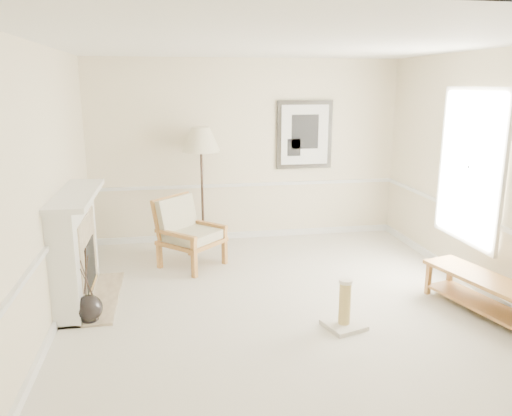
{
  "coord_description": "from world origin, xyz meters",
  "views": [
    {
      "loc": [
        -1.23,
        -5.19,
        2.49
      ],
      "look_at": [
        -0.2,
        0.7,
        1.01
      ],
      "focal_mm": 35.0,
      "sensor_mm": 36.0,
      "label": 1
    }
  ],
  "objects_px": {
    "floor_lamp": "(201,143)",
    "bench": "(486,290)",
    "floor_vase": "(89,309)",
    "armchair": "(186,229)",
    "scratching_post": "(344,312)"
  },
  "relations": [
    {
      "from": "floor_lamp",
      "to": "bench",
      "type": "xyz_separation_m",
      "value": [
        2.9,
        -2.98,
        -1.35
      ]
    },
    {
      "from": "floor_vase",
      "to": "bench",
      "type": "xyz_separation_m",
      "value": [
        4.3,
        -0.54,
        0.13
      ]
    },
    {
      "from": "floor_vase",
      "to": "bench",
      "type": "relative_size",
      "value": 0.54
    },
    {
      "from": "floor_vase",
      "to": "bench",
      "type": "height_order",
      "value": "floor_vase"
    },
    {
      "from": "floor_vase",
      "to": "armchair",
      "type": "distance_m",
      "value": 2.01
    },
    {
      "from": "floor_vase",
      "to": "scratching_post",
      "type": "relative_size",
      "value": 1.59
    },
    {
      "from": "armchair",
      "to": "bench",
      "type": "relative_size",
      "value": 0.68
    },
    {
      "from": "floor_vase",
      "to": "armchair",
      "type": "xyz_separation_m",
      "value": [
        1.1,
        1.64,
        0.37
      ]
    },
    {
      "from": "floor_vase",
      "to": "armchair",
      "type": "bearing_deg",
      "value": 56.11
    },
    {
      "from": "floor_vase",
      "to": "floor_lamp",
      "type": "relative_size",
      "value": 0.45
    },
    {
      "from": "armchair",
      "to": "scratching_post",
      "type": "xyz_separation_m",
      "value": [
        1.56,
        -2.21,
        -0.35
      ]
    },
    {
      "from": "armchair",
      "to": "scratching_post",
      "type": "relative_size",
      "value": 1.99
    },
    {
      "from": "floor_vase",
      "to": "scratching_post",
      "type": "distance_m",
      "value": 2.72
    },
    {
      "from": "armchair",
      "to": "bench",
      "type": "bearing_deg",
      "value": -79.75
    },
    {
      "from": "scratching_post",
      "to": "armchair",
      "type": "bearing_deg",
      "value": 125.24
    }
  ]
}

